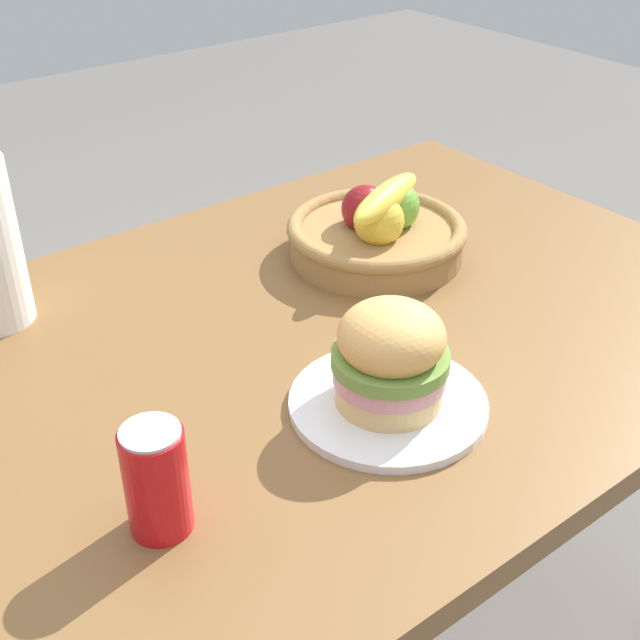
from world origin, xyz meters
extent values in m
cube|color=brown|center=(0.00, 0.00, 0.73)|extent=(1.40, 0.90, 0.04)
cylinder|color=brown|center=(0.62, 0.37, 0.35)|extent=(0.07, 0.07, 0.71)
cylinder|color=white|center=(0.00, -0.19, 0.76)|extent=(0.25, 0.25, 0.01)
cylinder|color=#E5BC75|center=(0.00, -0.19, 0.78)|extent=(0.13, 0.13, 0.03)
cylinder|color=pink|center=(0.00, -0.19, 0.80)|extent=(0.14, 0.14, 0.02)
cylinder|color=olive|center=(0.00, -0.19, 0.82)|extent=(0.14, 0.14, 0.02)
ellipsoid|color=#EAAD5D|center=(0.00, -0.19, 0.85)|extent=(0.13, 0.13, 0.08)
cylinder|color=red|center=(-0.32, -0.20, 0.81)|extent=(0.07, 0.07, 0.12)
cylinder|color=silver|center=(-0.32, -0.20, 0.87)|extent=(0.06, 0.06, 0.00)
cylinder|color=#9E7542|center=(0.25, 0.12, 0.78)|extent=(0.28, 0.28, 0.05)
torus|color=#9E7542|center=(0.25, 0.12, 0.80)|extent=(0.29, 0.29, 0.02)
sphere|color=#6BAD38|center=(0.29, 0.11, 0.83)|extent=(0.08, 0.08, 0.08)
sphere|color=maroon|center=(0.24, 0.14, 0.83)|extent=(0.08, 0.08, 0.08)
sphere|color=gold|center=(0.23, 0.09, 0.83)|extent=(0.08, 0.08, 0.08)
ellipsoid|color=yellow|center=(0.25, 0.10, 0.86)|extent=(0.21, 0.13, 0.06)
camera|label=1|loc=(-0.57, -0.79, 1.40)|focal=47.35mm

